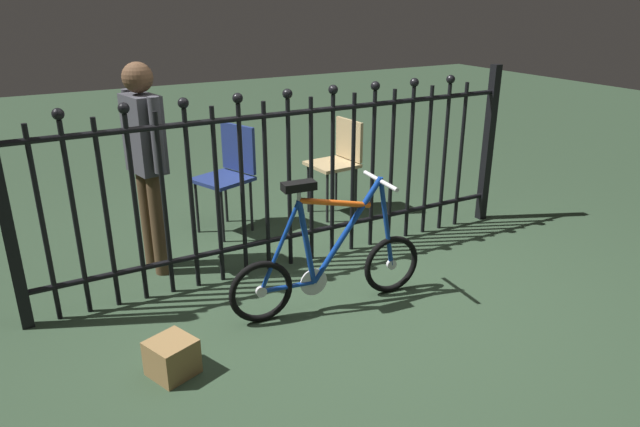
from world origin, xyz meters
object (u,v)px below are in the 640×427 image
object	(u,v)px
bicycle	(329,263)
person_visitor	(146,154)
chair_navy	(230,168)
chair_tan	(339,157)
display_crate	(172,357)

from	to	relation	value
bicycle	person_visitor	size ratio (longest dim) A/B	0.89
chair_navy	chair_tan	bearing A→B (deg)	-5.65
person_visitor	chair_tan	bearing A→B (deg)	11.76
person_visitor	bicycle	bearing A→B (deg)	-52.29
chair_navy	person_visitor	bearing A→B (deg)	-148.52
chair_tan	bicycle	bearing A→B (deg)	-123.04
chair_navy	chair_tan	xyz separation A→B (m)	(1.00, -0.10, -0.01)
bicycle	chair_tan	xyz separation A→B (m)	(0.93, 1.44, 0.22)
chair_navy	person_visitor	distance (m)	0.95
person_visitor	display_crate	bearing A→B (deg)	-101.12
bicycle	chair_navy	world-z (taller)	chair_navy
bicycle	chair_tan	world-z (taller)	bicycle
bicycle	display_crate	distance (m)	1.12
display_crate	chair_tan	bearing A→B (deg)	39.34
person_visitor	display_crate	distance (m)	1.52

